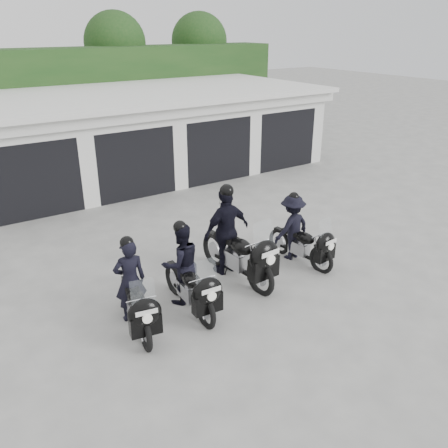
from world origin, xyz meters
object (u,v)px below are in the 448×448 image
police_bike_a (134,293)px  police_bike_b (186,271)px  police_bike_c (232,238)px  police_bike_d (297,232)px

police_bike_a → police_bike_b: 1.14m
police_bike_c → police_bike_d: police_bike_c is taller
police_bike_a → police_bike_b: size_ratio=0.97×
police_bike_b → police_bike_d: (3.14, 0.30, -0.04)m
police_bike_a → police_bike_c: 2.67m
police_bike_b → police_bike_d: police_bike_b is taller
police_bike_a → police_bike_b: (1.13, 0.11, 0.06)m
police_bike_c → police_bike_b: bearing=-163.8°
police_bike_b → police_bike_c: 1.56m
police_bike_a → police_bike_c: police_bike_c is taller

